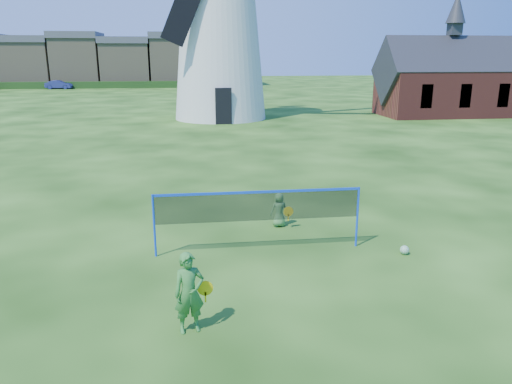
{
  "coord_description": "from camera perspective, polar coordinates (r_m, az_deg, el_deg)",
  "views": [
    {
      "loc": [
        -1.29,
        -10.74,
        4.67
      ],
      "look_at": [
        0.2,
        0.5,
        1.5
      ],
      "focal_mm": 34.29,
      "sensor_mm": 36.0,
      "label": 1
    }
  ],
  "objects": [
    {
      "name": "car_right",
      "position": [
        78.38,
        -22.01,
        11.53
      ],
      "size": [
        3.84,
        1.59,
        1.24
      ],
      "primitive_type": "imported",
      "rotation": [
        0.0,
        0.0,
        1.49
      ],
      "color": "navy",
      "rests_on": "ground"
    },
    {
      "name": "badminton_net",
      "position": [
        11.81,
        0.29,
        -1.78
      ],
      "size": [
        5.05,
        0.05,
        1.55
      ],
      "color": "blue",
      "rests_on": "ground"
    },
    {
      "name": "play_ball",
      "position": [
        12.5,
        16.94,
        -6.49
      ],
      "size": [
        0.22,
        0.22,
        0.22
      ],
      "primitive_type": "sphere",
      "color": "green",
      "rests_on": "ground"
    },
    {
      "name": "windmill",
      "position": [
        38.11,
        -4.34,
        19.47
      ],
      "size": [
        16.21,
        6.91,
        21.45
      ],
      "color": "white",
      "rests_on": "ground"
    },
    {
      "name": "player_girl",
      "position": [
        8.66,
        -7.79,
        -11.59
      ],
      "size": [
        0.72,
        0.47,
        1.46
      ],
      "rotation": [
        0.0,
        0.0,
        0.24
      ],
      "color": "#347D32",
      "rests_on": "ground"
    },
    {
      "name": "chapel",
      "position": [
        42.9,
        21.61,
        11.83
      ],
      "size": [
        11.11,
        5.39,
        9.4
      ],
      "color": "maroon",
      "rests_on": "ground"
    },
    {
      "name": "player_boy",
      "position": [
        13.77,
        2.73,
        -2.09
      ],
      "size": [
        0.62,
        0.42,
        0.97
      ],
      "rotation": [
        0.0,
        0.0,
        3.27
      ],
      "color": "#4E8E44",
      "rests_on": "ground"
    },
    {
      "name": "hedge",
      "position": [
        79.6,
        -23.1,
        11.38
      ],
      "size": [
        62.0,
        0.8,
        1.0
      ],
      "primitive_type": "cube",
      "color": "#193814",
      "rests_on": "ground"
    },
    {
      "name": "ground",
      "position": [
        11.79,
        -0.65,
        -7.73
      ],
      "size": [
        220.0,
        220.0,
        0.0
      ],
      "primitive_type": "plane",
      "color": "black",
      "rests_on": "ground"
    },
    {
      "name": "terraced_houses",
      "position": [
        85.27,
        -22.21,
        14.02
      ],
      "size": [
        59.96,
        8.4,
        8.22
      ],
      "color": "gray",
      "rests_on": "ground"
    }
  ]
}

